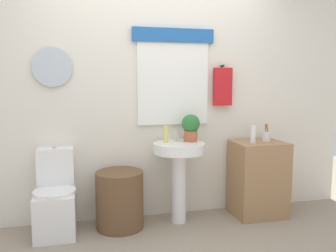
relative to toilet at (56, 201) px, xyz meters
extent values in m
cube|color=silver|center=(0.98, 0.26, 1.00)|extent=(4.40, 0.10, 2.60)
cube|color=white|center=(1.19, 0.20, 1.10)|extent=(0.75, 0.03, 0.85)
cube|color=#235BA3|center=(1.19, 0.18, 1.58)|extent=(0.85, 0.04, 0.14)
cylinder|color=silver|center=(0.00, 0.19, 1.25)|extent=(0.37, 0.03, 0.37)
cylinder|color=black|center=(1.72, 0.18, 1.28)|extent=(0.02, 0.06, 0.02)
cube|color=red|center=(1.72, 0.16, 1.06)|extent=(0.20, 0.05, 0.40)
cube|color=white|center=(0.00, -0.04, -0.10)|extent=(0.36, 0.50, 0.41)
cylinder|color=white|center=(0.00, -0.10, 0.12)|extent=(0.38, 0.38, 0.03)
cube|color=white|center=(0.00, 0.13, 0.29)|extent=(0.34, 0.18, 0.38)
cylinder|color=silver|center=(0.00, 0.13, 0.49)|extent=(0.04, 0.04, 0.02)
cylinder|color=brown|center=(0.59, -0.04, -0.02)|extent=(0.46, 0.46, 0.56)
cylinder|color=white|center=(1.19, -0.04, 0.05)|extent=(0.15, 0.15, 0.72)
cylinder|color=white|center=(1.19, -0.04, 0.46)|extent=(0.51, 0.51, 0.10)
cylinder|color=silver|center=(1.19, 0.08, 0.56)|extent=(0.03, 0.03, 0.10)
cube|color=#9E754C|center=(2.06, -0.04, 0.09)|extent=(0.53, 0.44, 0.79)
cylinder|color=#DBD166|center=(1.07, 0.01, 0.59)|extent=(0.05, 0.05, 0.16)
cylinder|color=#AD5B38|center=(1.33, 0.02, 0.57)|extent=(0.14, 0.14, 0.11)
sphere|color=#2D7033|center=(1.33, 0.02, 0.70)|extent=(0.18, 0.18, 0.18)
cylinder|color=white|center=(1.97, -0.08, 0.58)|extent=(0.05, 0.05, 0.18)
cylinder|color=silver|center=(2.16, -0.02, 0.54)|extent=(0.08, 0.08, 0.10)
cylinder|color=yellow|center=(2.17, -0.02, 0.58)|extent=(0.01, 0.02, 0.18)
cylinder|color=purple|center=(2.15, 0.00, 0.58)|extent=(0.03, 0.02, 0.18)
cylinder|color=green|center=(2.14, -0.02, 0.58)|extent=(0.01, 0.02, 0.18)
cylinder|color=red|center=(2.16, -0.03, 0.58)|extent=(0.04, 0.01, 0.18)
camera|label=1|loc=(0.30, -3.29, 1.10)|focal=36.90mm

